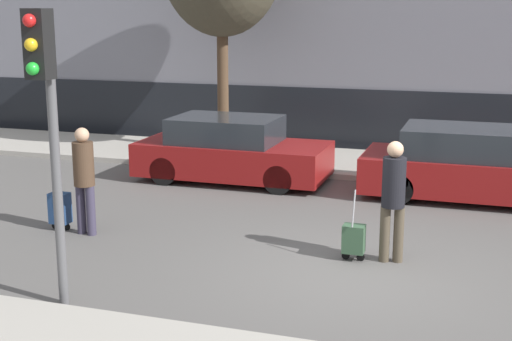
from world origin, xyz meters
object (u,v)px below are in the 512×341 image
at_px(pedestrian_left, 84,174).
at_px(traffic_light, 46,100).
at_px(parked_car_0, 231,151).
at_px(trolley_right, 354,239).
at_px(pedestrian_right, 393,194).
at_px(trolley_left, 60,208).
at_px(parked_car_1, 469,166).

distance_m(pedestrian_left, traffic_light, 3.41).
bearing_deg(parked_car_0, trolley_right, -50.63).
relative_size(pedestrian_left, pedestrian_right, 0.99).
xyz_separation_m(pedestrian_left, trolley_right, (4.43, 0.12, -0.69)).
height_order(trolley_left, traffic_light, traffic_light).
bearing_deg(pedestrian_right, pedestrian_left, 170.04).
xyz_separation_m(parked_car_1, pedestrian_right, (-0.93, -4.13, 0.37)).
relative_size(pedestrian_left, trolley_right, 1.65).
bearing_deg(parked_car_0, parked_car_1, 0.29).
bearing_deg(parked_car_1, traffic_light, -123.12).
relative_size(pedestrian_left, traffic_light, 0.49).
xyz_separation_m(parked_car_0, traffic_light, (0.30, -7.08, 1.95)).
distance_m(pedestrian_left, trolley_right, 4.49).
height_order(pedestrian_left, traffic_light, traffic_light).
distance_m(trolley_right, traffic_light, 4.84).
distance_m(parked_car_0, traffic_light, 7.35).
relative_size(trolley_left, traffic_light, 0.32).
relative_size(trolley_left, pedestrian_right, 0.65).
height_order(trolley_left, pedestrian_right, pedestrian_right).
bearing_deg(pedestrian_right, parked_car_0, 121.54).
bearing_deg(trolley_left, pedestrian_left, -7.41).
bearing_deg(parked_car_0, pedestrian_left, -102.49).
height_order(parked_car_0, traffic_light, traffic_light).
xyz_separation_m(parked_car_0, pedestrian_right, (4.01, -4.11, 0.38)).
bearing_deg(pedestrian_left, trolley_right, 9.02).
bearing_deg(pedestrian_left, parked_car_1, 44.00).
xyz_separation_m(parked_car_1, traffic_light, (-4.64, -7.11, 1.95)).
height_order(parked_car_1, pedestrian_right, pedestrian_right).
xyz_separation_m(parked_car_1, pedestrian_left, (-5.90, -4.37, 0.36)).
xyz_separation_m(parked_car_1, trolley_right, (-1.47, -4.25, -0.33)).
relative_size(trolley_left, trolley_right, 1.09).
bearing_deg(pedestrian_left, traffic_light, -57.76).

